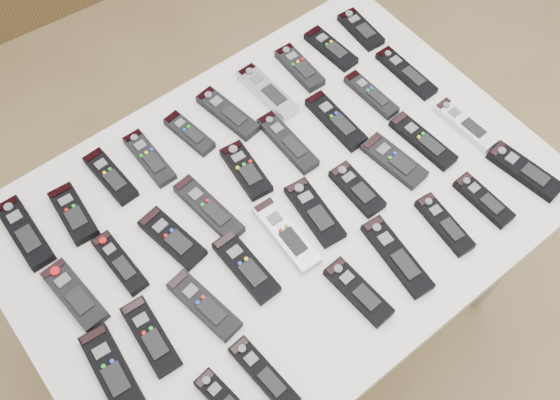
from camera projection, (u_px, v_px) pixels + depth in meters
ground at (277, 276)px, 2.20m from camera, size 4.00×4.00×0.00m
table at (280, 216)px, 1.50m from camera, size 1.25×0.88×0.78m
remote_0 at (25, 233)px, 1.40m from camera, size 0.06×0.19×0.02m
remote_1 at (74, 214)px, 1.42m from camera, size 0.07×0.16×0.02m
remote_2 at (110, 176)px, 1.48m from camera, size 0.06×0.17×0.02m
remote_3 at (149, 158)px, 1.50m from camera, size 0.05×0.17×0.02m
remote_4 at (189, 133)px, 1.54m from camera, size 0.06×0.15×0.02m
remote_5 at (228, 113)px, 1.57m from camera, size 0.08×0.19×0.02m
remote_6 at (267, 92)px, 1.60m from camera, size 0.06×0.19×0.02m
remote_7 at (300, 68)px, 1.64m from camera, size 0.06×0.16×0.02m
remote_8 at (331, 48)px, 1.68m from camera, size 0.06×0.16×0.02m
remote_9 at (361, 29)px, 1.71m from camera, size 0.07×0.15×0.02m
remote_10 at (75, 295)px, 1.33m from camera, size 0.07×0.18×0.02m
remote_11 at (120, 263)px, 1.37m from camera, size 0.05×0.17×0.02m
remote_12 at (172, 238)px, 1.40m from camera, size 0.09×0.18×0.02m
remote_13 at (209, 209)px, 1.43m from camera, size 0.07×0.20×0.02m
remote_14 at (246, 170)px, 1.48m from camera, size 0.08×0.16×0.02m
remote_15 at (287, 142)px, 1.52m from camera, size 0.05×0.19×0.02m
remote_16 at (336, 121)px, 1.55m from camera, size 0.06×0.19×0.02m
remote_17 at (371, 95)px, 1.60m from camera, size 0.05×0.17×0.02m
remote_18 at (406, 73)px, 1.64m from camera, size 0.05×0.19×0.02m
remote_19 at (112, 370)px, 1.25m from camera, size 0.08×0.19×0.02m
remote_20 at (151, 336)px, 1.28m from camera, size 0.07×0.18×0.02m
remote_21 at (204, 305)px, 1.32m from camera, size 0.08×0.19×0.02m
remote_22 at (246, 267)px, 1.36m from camera, size 0.06×0.18×0.02m
remote_23 at (286, 234)px, 1.40m from camera, size 0.06×0.20×0.02m
remote_24 at (315, 212)px, 1.43m from camera, size 0.08×0.18×0.02m
remote_25 at (357, 189)px, 1.46m from camera, size 0.06×0.15×0.02m
remote_26 at (394, 161)px, 1.50m from camera, size 0.08×0.17×0.02m
remote_27 at (423, 141)px, 1.53m from camera, size 0.06×0.19×0.02m
remote_28 at (465, 124)px, 1.55m from camera, size 0.05×0.18×0.02m
remote_31 at (264, 374)px, 1.25m from camera, size 0.06×0.18×0.02m
remote_32 at (358, 292)px, 1.33m from camera, size 0.06×0.17×0.02m
remote_33 at (397, 256)px, 1.37m from camera, size 0.07×0.21×0.02m
remote_34 at (444, 224)px, 1.41m from camera, size 0.06×0.16×0.02m
remote_35 at (483, 200)px, 1.44m from camera, size 0.05×0.15×0.02m
remote_36 at (525, 171)px, 1.48m from camera, size 0.08×0.19×0.02m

